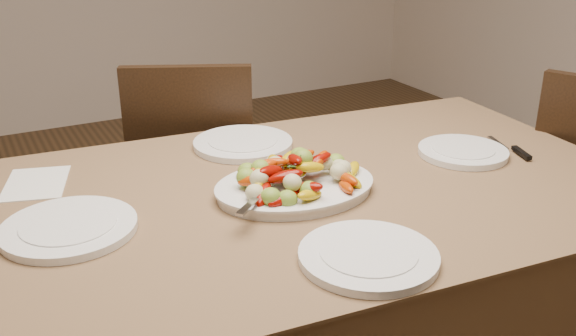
# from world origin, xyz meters

# --- Properties ---
(dining_table) EXTENTS (1.92, 1.19, 0.76)m
(dining_table) POSITION_xyz_m (-0.16, -0.11, 0.38)
(dining_table) COLOR brown
(dining_table) RESTS_ON ground
(chair_far) EXTENTS (0.56, 0.56, 0.95)m
(chair_far) POSITION_xyz_m (-0.12, 0.68, 0.47)
(chair_far) COLOR black
(chair_far) RESTS_ON ground
(serving_platter) EXTENTS (0.42, 0.32, 0.02)m
(serving_platter) POSITION_xyz_m (-0.15, -0.13, 0.77)
(serving_platter) COLOR white
(serving_platter) RESTS_ON dining_table
(roasted_vegetables) EXTENTS (0.34, 0.25, 0.09)m
(roasted_vegetables) POSITION_xyz_m (-0.15, -0.13, 0.83)
(roasted_vegetables) COLOR #750902
(roasted_vegetables) RESTS_ON serving_platter
(serving_spoon) EXTENTS (0.24, 0.24, 0.03)m
(serving_spoon) POSITION_xyz_m (-0.22, -0.16, 0.81)
(serving_spoon) COLOR #9EA0A8
(serving_spoon) RESTS_ON serving_platter
(plate_left) EXTENTS (0.30, 0.30, 0.02)m
(plate_left) POSITION_xyz_m (-0.69, -0.07, 0.77)
(plate_left) COLOR white
(plate_left) RESTS_ON dining_table
(plate_right) EXTENTS (0.25, 0.25, 0.02)m
(plate_right) POSITION_xyz_m (0.40, -0.13, 0.77)
(plate_right) COLOR white
(plate_right) RESTS_ON dining_table
(plate_far) EXTENTS (0.29, 0.29, 0.02)m
(plate_far) POSITION_xyz_m (-0.13, 0.23, 0.77)
(plate_far) COLOR white
(plate_far) RESTS_ON dining_table
(plate_near) EXTENTS (0.29, 0.29, 0.02)m
(plate_near) POSITION_xyz_m (-0.18, -0.48, 0.77)
(plate_near) COLOR white
(plate_near) RESTS_ON dining_table
(menu_card) EXTENTS (0.20, 0.24, 0.00)m
(menu_card) POSITION_xyz_m (-0.72, 0.23, 0.76)
(menu_card) COLOR silver
(menu_card) RESTS_ON dining_table
(table_knife) EXTENTS (0.08, 0.20, 0.01)m
(table_knife) POSITION_xyz_m (0.54, -0.17, 0.76)
(table_knife) COLOR #9EA0A8
(table_knife) RESTS_ON dining_table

